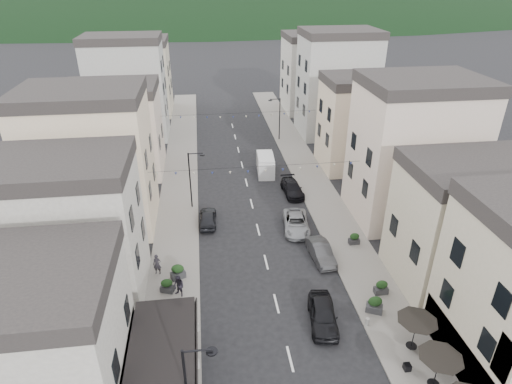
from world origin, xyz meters
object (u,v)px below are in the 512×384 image
pedestrian_b (179,286)px  parked_car_d (292,188)px  parked_car_a (323,314)px  parked_car_e (208,218)px  parked_car_b (321,252)px  delivery_van (266,164)px  pedestrian_a (157,264)px  parked_car_c (296,223)px

pedestrian_b → parked_car_d: bearing=90.3°
parked_car_a → parked_car_d: parked_car_a is taller
parked_car_a → parked_car_e: size_ratio=1.12×
parked_car_d → parked_car_e: size_ratio=1.15×
parked_car_b → delivery_van: bearing=92.5°
parked_car_b → parked_car_a: bearing=-108.4°
pedestrian_a → pedestrian_b: size_ratio=0.99×
parked_car_b → pedestrian_b: pedestrian_b is taller
parked_car_e → parked_car_d: bearing=-148.5°
parked_car_a → parked_car_e: parked_car_a is taller
parked_car_b → delivery_van: size_ratio=0.86×
parked_car_d → pedestrian_a: bearing=-140.6°
parked_car_b → pedestrian_a: size_ratio=2.42×
parked_car_a → pedestrian_a: 13.39m
parked_car_c → parked_car_a: bearing=-86.4°
pedestrian_a → parked_car_a: bearing=-24.0°
parked_car_d → pedestrian_a: (-13.34, -12.16, 0.32)m
parked_car_d → pedestrian_b: pedestrian_b is taller
parked_car_c → pedestrian_a: bearing=-150.3°
parked_car_d → parked_car_e: bearing=-154.3°
parked_car_a → parked_car_c: 11.92m
parked_car_e → pedestrian_a: (-4.14, -7.14, 0.31)m
parked_car_a → parked_car_b: size_ratio=1.06×
parked_car_d → pedestrian_b: (-11.57, -15.01, 0.33)m
delivery_van → pedestrian_a: bearing=-117.9°
parked_car_e → delivery_van: (7.14, 10.70, 0.44)m
delivery_van → pedestrian_b: size_ratio=2.79×
parked_car_a → pedestrian_a: size_ratio=2.57×
parked_car_d → parked_car_e: 10.48m
parked_car_a → parked_car_d: (1.80, 18.94, -0.10)m
pedestrian_a → parked_car_b: bearing=7.9°
parked_car_b → pedestrian_b: 12.01m
parked_car_e → pedestrian_a: pedestrian_a is taller
parked_car_b → parked_car_d: 11.81m
parked_car_c → delivery_van: size_ratio=1.01×
parked_car_e → pedestrian_b: (-2.37, -9.99, 0.32)m
delivery_van → parked_car_d: bearing=-65.6°
parked_car_c → parked_car_e: size_ratio=1.24×
parked_car_c → parked_car_e: parked_car_c is taller
parked_car_b → pedestrian_b: bearing=-168.7°
delivery_van → pedestrian_b: delivery_van is taller
parked_car_e → pedestrian_b: 10.28m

